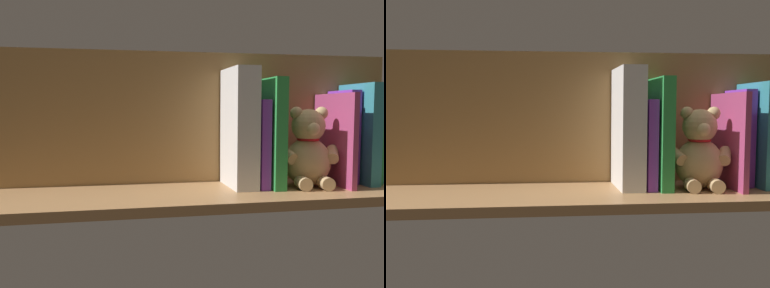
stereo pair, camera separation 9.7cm
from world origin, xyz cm
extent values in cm
cube|color=#A87A4C|center=(0.00, 0.00, -1.10)|extent=(114.31, 29.24, 2.20)
cube|color=olive|center=(0.00, -12.37, 16.91)|extent=(114.31, 1.50, 33.82)
cube|color=teal|center=(-49.89, -5.35, 12.25)|extent=(1.81, 11.74, 24.49)
cube|color=green|center=(-47.72, -4.29, 8.31)|extent=(1.53, 13.86, 16.62)
cube|color=teal|center=(-45.04, -3.22, 12.85)|extent=(2.82, 16.00, 25.70)
cube|color=purple|center=(-41.74, -5.25, 12.00)|extent=(2.78, 11.94, 24.00)
cube|color=silver|center=(-39.15, -4.97, 11.37)|extent=(1.38, 12.50, 22.73)
cube|color=#B23F72|center=(-37.28, -1.70, 11.55)|extent=(1.37, 19.04, 23.09)
ellipsoid|color=tan|center=(-29.52, -0.70, 6.00)|extent=(12.60, 11.56, 12.00)
sphere|color=tan|center=(-29.52, -0.70, 15.09)|extent=(8.25, 8.25, 8.25)
sphere|color=tan|center=(-32.59, -0.31, 18.18)|extent=(3.19, 3.19, 3.19)
sphere|color=tan|center=(-26.46, -1.09, 18.18)|extent=(3.19, 3.19, 3.19)
sphere|color=#DBB77F|center=(-29.08, 2.77, 14.47)|extent=(3.19, 3.19, 3.19)
cylinder|color=tan|center=(-34.99, 1.51, 8.10)|extent=(5.20, 6.53, 4.44)
cylinder|color=tan|center=(-23.68, 0.06, 8.10)|extent=(4.04, 6.37, 4.44)
cylinder|color=tan|center=(-31.56, 4.70, 1.59)|extent=(3.73, 4.87, 3.19)
cylinder|color=tan|center=(-26.20, 4.01, 1.59)|extent=(3.73, 4.87, 3.19)
torus|color=red|center=(-29.52, -0.70, 11.81)|extent=(6.12, 6.12, 0.94)
cube|color=green|center=(-20.19, -3.09, 13.34)|extent=(2.94, 16.26, 26.69)
cube|color=purple|center=(-17.05, -3.74, 10.71)|extent=(2.33, 14.97, 21.42)
cube|color=silver|center=(-12.59, -3.56, 14.59)|extent=(5.58, 15.12, 29.18)
camera|label=1|loc=(18.91, 95.23, 19.32)|focal=39.18mm
camera|label=2|loc=(9.28, 96.65, 19.32)|focal=39.18mm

